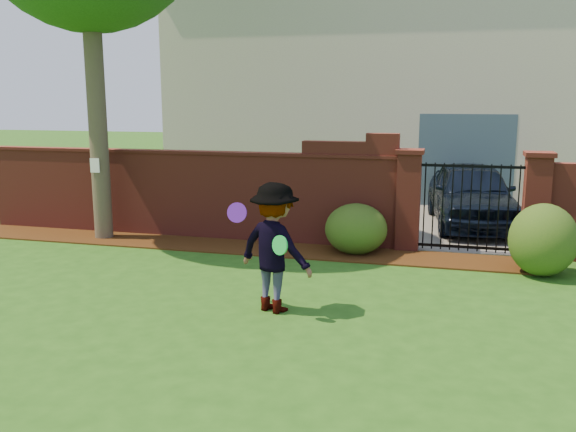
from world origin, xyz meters
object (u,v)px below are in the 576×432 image
(car, at_px, (473,196))
(frisbee_purple, at_px, (237,213))
(frisbee_green, at_px, (280,245))
(man, at_px, (273,248))

(car, xyz_separation_m, frisbee_purple, (-3.19, -6.27, 0.61))
(car, relative_size, frisbee_green, 16.55)
(car, bearing_deg, frisbee_green, -118.20)
(car, relative_size, man, 2.41)
(frisbee_green, bearing_deg, car, 68.68)
(man, distance_m, frisbee_purple, 0.66)
(frisbee_green, bearing_deg, frisbee_purple, 159.26)
(frisbee_purple, bearing_deg, man, 6.04)
(frisbee_green, bearing_deg, man, 121.22)
(frisbee_purple, relative_size, frisbee_green, 1.06)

